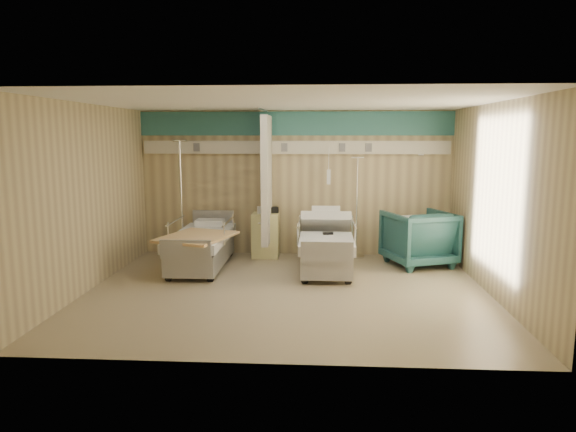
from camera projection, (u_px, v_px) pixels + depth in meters
The scene contains 13 objects.
ground at pixel (287, 291), 7.75m from camera, with size 6.00×5.00×0.00m, color #9C8C6C.
room_walls at pixel (286, 167), 7.71m from camera, with size 6.04×5.04×2.82m.
bed_right at pixel (326, 252), 8.94m from camera, with size 1.00×2.16×0.63m, color silver, non-canonical shape.
bed_left at pixel (201, 250), 9.07m from camera, with size 1.00×2.16×0.63m, color silver, non-canonical shape.
bedside_cabinet at pixel (266, 235), 9.88m from camera, with size 0.50×0.48×0.85m, color #E5E08F.
visitor_armchair at pixel (418, 238), 9.23m from camera, with size 1.07×1.10×1.00m, color #1E4B4D.
waffle_blanket at pixel (418, 209), 9.16m from camera, with size 0.56×0.50×0.06m, color white.
iv_stand_right at pixel (356, 237), 9.86m from camera, with size 0.34×0.34×1.93m.
iv_stand_left at pixel (182, 233), 9.91m from camera, with size 0.40×0.40×2.24m.
call_remote at pixel (328, 233), 8.87m from camera, with size 0.17×0.08×0.04m, color black.
tan_blanket at pixel (197, 237), 8.56m from camera, with size 0.99×1.24×0.04m, color tan.
toiletry_bag at pixel (272, 210), 9.86m from camera, with size 0.21×0.13×0.11m, color black.
white_cup at pixel (260, 210), 9.80m from camera, with size 0.09×0.09×0.14m, color white.
Camera 1 is at (0.47, -7.46, 2.33)m, focal length 32.00 mm.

